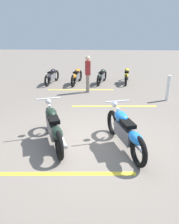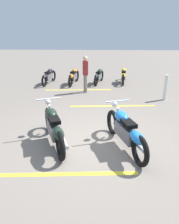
% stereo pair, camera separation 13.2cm
% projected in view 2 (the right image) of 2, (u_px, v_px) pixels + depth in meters
% --- Properties ---
extents(ground_plane, '(60.00, 60.00, 0.00)m').
position_uv_depth(ground_plane, '(89.00, 140.00, 5.64)').
color(ground_plane, slate).
extents(motorcycle_bright_foreground, '(2.15, 0.88, 1.04)m').
position_uv_depth(motorcycle_bright_foreground, '(126.00, 131.00, 5.06)').
color(motorcycle_bright_foreground, black).
rests_on(motorcycle_bright_foreground, ground).
extents(motorcycle_dark_foreground, '(2.11, 0.95, 1.04)m').
position_uv_depth(motorcycle_dark_foreground, '(54.00, 127.00, 5.25)').
color(motorcycle_dark_foreground, black).
rests_on(motorcycle_dark_foreground, ground).
extents(motorcycle_row_far_left, '(2.02, 0.38, 0.76)m').
position_uv_depth(motorcycle_row_far_left, '(124.00, 75.00, 11.78)').
color(motorcycle_row_far_left, black).
rests_on(motorcycle_row_far_left, ground).
extents(motorcycle_row_left, '(1.92, 0.54, 0.73)m').
position_uv_depth(motorcycle_row_left, '(99.00, 76.00, 11.67)').
color(motorcycle_row_left, black).
rests_on(motorcycle_row_left, ground).
extents(motorcycle_row_center, '(2.06, 0.40, 0.78)m').
position_uv_depth(motorcycle_row_center, '(74.00, 76.00, 11.51)').
color(motorcycle_row_center, black).
rests_on(motorcycle_row_center, ground).
extents(motorcycle_row_right, '(2.00, 0.40, 0.75)m').
position_uv_depth(motorcycle_row_right, '(49.00, 76.00, 11.57)').
color(motorcycle_row_right, black).
rests_on(motorcycle_row_right, ground).
extents(bystander_near_row, '(0.28, 0.26, 1.65)m').
position_uv_depth(bystander_near_row, '(85.00, 72.00, 9.79)').
color(bystander_near_row, gray).
rests_on(bystander_near_row, ground).
extents(bollard_post, '(0.14, 0.14, 1.03)m').
position_uv_depth(bollard_post, '(166.00, 88.00, 8.78)').
color(bollard_post, white).
rests_on(bollard_post, ground).
extents(parking_stripe_near, '(0.36, 3.20, 0.01)m').
position_uv_depth(parking_stripe_near, '(57.00, 174.00, 4.26)').
color(parking_stripe_near, yellow).
rests_on(parking_stripe_near, ground).
extents(parking_stripe_mid, '(0.36, 3.20, 0.01)m').
position_uv_depth(parking_stripe_mid, '(113.00, 106.00, 8.19)').
color(parking_stripe_mid, yellow).
rests_on(parking_stripe_mid, ground).
extents(parking_stripe_far, '(0.36, 3.20, 0.01)m').
position_uv_depth(parking_stripe_far, '(78.00, 90.00, 10.47)').
color(parking_stripe_far, yellow).
rests_on(parking_stripe_far, ground).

